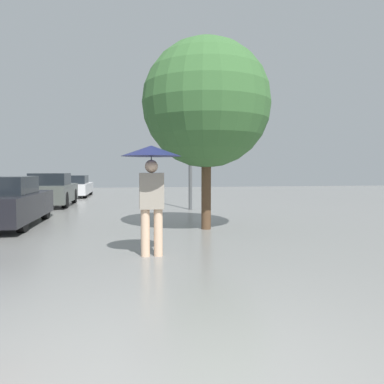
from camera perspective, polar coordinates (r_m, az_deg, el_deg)
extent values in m
cylinder|color=beige|center=(6.42, -7.13, -6.18)|extent=(0.15, 0.15, 0.81)
cylinder|color=beige|center=(6.43, -5.16, -6.15)|extent=(0.15, 0.15, 0.81)
cube|color=gray|center=(6.35, -6.18, 0.17)|extent=(0.41, 0.24, 0.61)
sphere|color=beige|center=(6.34, -6.21, 3.91)|extent=(0.22, 0.22, 0.22)
cylinder|color=#515456|center=(6.34, -6.20, 2.53)|extent=(0.02, 0.02, 0.64)
cone|color=#191E4C|center=(6.35, -6.22, 6.25)|extent=(1.02, 1.02, 0.18)
cube|color=black|center=(11.07, -26.97, -1.98)|extent=(1.83, 4.03, 0.66)
cylinder|color=black|center=(12.09, -21.46, -2.33)|extent=(0.18, 0.64, 0.64)
cylinder|color=black|center=(9.67, -24.48, -3.76)|extent=(0.18, 0.64, 0.64)
cube|color=#4C514C|center=(16.49, -20.61, -0.15)|extent=(1.61, 3.86, 0.69)
cube|color=black|center=(16.28, -20.78, 1.86)|extent=(1.37, 1.74, 0.48)
cylinder|color=black|center=(17.82, -22.15, -0.60)|extent=(0.18, 0.63, 0.63)
cylinder|color=black|center=(17.56, -17.54, -0.56)|extent=(0.18, 0.63, 0.63)
cylinder|color=black|center=(15.50, -24.06, -1.20)|extent=(0.18, 0.63, 0.63)
cylinder|color=black|center=(15.20, -18.77, -1.17)|extent=(0.18, 0.63, 0.63)
cube|color=silver|center=(22.05, -17.73, 0.53)|extent=(1.88, 4.45, 0.56)
cube|color=black|center=(21.81, -17.84, 1.84)|extent=(1.60, 2.00, 0.46)
cylinder|color=black|center=(23.55, -19.29, 0.32)|extent=(0.18, 0.59, 0.59)
cylinder|color=black|center=(23.33, -15.20, 0.36)|extent=(0.18, 0.59, 0.59)
cylinder|color=black|center=(20.84, -20.56, -0.08)|extent=(0.18, 0.59, 0.59)
cylinder|color=black|center=(20.59, -15.93, -0.03)|extent=(0.18, 0.59, 0.59)
cylinder|color=brown|center=(9.26, 2.18, 1.19)|extent=(0.24, 0.24, 2.23)
sphere|color=#386633|center=(9.40, 2.21, 13.33)|extent=(3.14, 3.14, 3.14)
cylinder|color=#515456|center=(13.88, -0.26, 6.65)|extent=(0.13, 0.13, 4.53)
sphere|color=beige|center=(14.22, -0.26, 16.24)|extent=(0.36, 0.36, 0.36)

